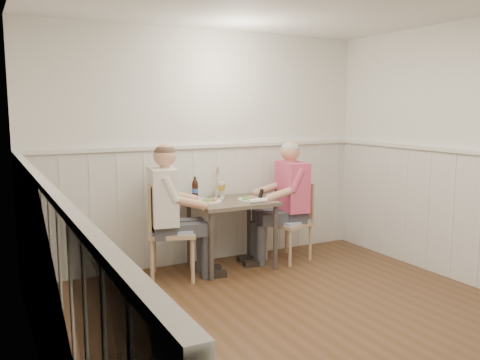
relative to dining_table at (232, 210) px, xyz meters
The scene contains 16 objects.
ground_plane 1.95m from the dining_table, 94.06° to the right, with size 4.50×4.50×0.00m, color #4C331A.
room_shell 2.04m from the dining_table, 94.06° to the right, with size 4.04×4.54×2.60m.
wainscot 1.16m from the dining_table, 96.47° to the right, with size 4.00×4.49×1.34m.
dining_table is the anchor object (origin of this frame).
chair_right 0.77m from the dining_table, ahead, with size 0.52×0.52×0.89m.
chair_left 0.76m from the dining_table, behind, with size 0.60×0.60×0.99m.
man_in_pink 0.71m from the dining_table, ahead, with size 0.69×0.48×1.40m.
diner_cream 0.76m from the dining_table, behind, with size 0.70×0.49×1.42m.
plate_man 0.22m from the dining_table, 21.65° to the right, with size 0.23×0.23×0.06m.
plate_diner 0.29m from the dining_table, behind, with size 0.26×0.26×0.07m.
beer_glass_a 0.34m from the dining_table, 86.67° to the left, with size 0.07×0.07×0.17m.
beer_glass_b 0.28m from the dining_table, 110.65° to the left, with size 0.08×0.08×0.19m.
beer_bottle 0.46m from the dining_table, 141.54° to the left, with size 0.07×0.07×0.25m.
rolled_napkin 0.34m from the dining_table, 54.34° to the right, with size 0.22×0.05×0.05m.
grass_vase 0.40m from the dining_table, 100.60° to the left, with size 0.04×0.04×0.37m.
gingham_mat 0.42m from the dining_table, 145.18° to the left, with size 0.36×0.32×0.01m.
Camera 1 is at (-2.29, -3.01, 1.75)m, focal length 38.00 mm.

